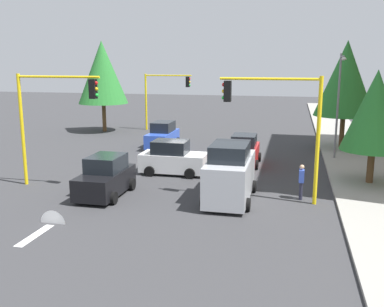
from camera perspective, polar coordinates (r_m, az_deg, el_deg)
name	(u,v)px	position (r m, az deg, el deg)	size (l,w,h in m)	color
ground_plane	(188,166)	(27.71, -0.58, -1.66)	(120.00, 120.00, 0.00)	#353538
sidewalk_kerb	(353,157)	(32.10, 20.18, -0.38)	(80.00, 4.00, 0.15)	gray
lane_arrow_near	(46,228)	(18.55, -18.45, -9.17)	(2.40, 1.10, 1.10)	silver
traffic_signal_near_left	(279,114)	(20.33, 11.24, 5.05)	(0.36, 4.59, 5.87)	yellow
traffic_signal_far_right	(164,90)	(42.02, -3.62, 8.19)	(0.36, 4.59, 5.37)	yellow
traffic_signal_near_right	(51,108)	(23.63, -17.86, 5.65)	(0.36, 4.59, 5.88)	yellow
street_lamp_curbside	(339,95)	(30.01, 18.60, 7.18)	(2.15, 0.28, 7.00)	slate
tree_roadside_near	(375,111)	(24.67, 22.75, 5.16)	(3.36, 3.36, 6.11)	brown
tree_opposite_side	(102,72)	(41.95, -11.59, 10.30)	(4.58, 4.58, 8.39)	brown
tree_roadside_mid	(346,79)	(34.40, 19.37, 9.19)	(4.39, 4.39, 8.02)	brown
delivery_van_silver	(230,174)	(20.79, 4.99, -2.64)	(4.80, 2.22, 2.77)	#B2B5BA
car_white	(173,159)	(25.72, -2.50, -0.68)	(2.12, 3.83, 1.98)	white
car_blue	(163,136)	(33.73, -3.85, 2.31)	(4.09, 1.97, 1.98)	blue
car_red	(244,151)	(28.09, 6.81, 0.31)	(3.62, 1.97, 1.98)	red
car_black	(106,178)	(21.93, -11.20, -3.10)	(3.86, 2.08, 1.98)	black
pedestrian_crossing	(301,181)	(21.53, 14.04, -3.48)	(0.40, 0.24, 1.70)	#262638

